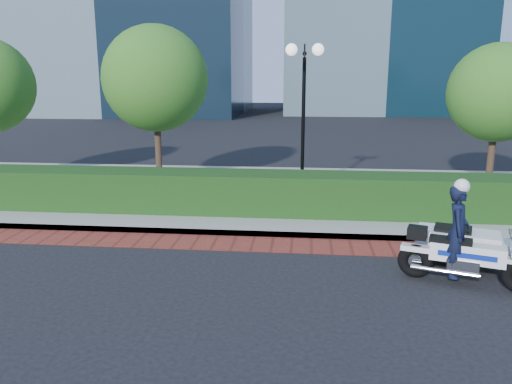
# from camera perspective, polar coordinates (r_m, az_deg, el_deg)

# --- Properties ---
(ground) EXTENTS (120.00, 120.00, 0.00)m
(ground) POSITION_cam_1_polar(r_m,az_deg,el_deg) (9.34, -1.38, -8.99)
(ground) COLOR black
(ground) RESTS_ON ground
(brick_strip) EXTENTS (60.00, 1.00, 0.01)m
(brick_strip) POSITION_cam_1_polar(r_m,az_deg,el_deg) (10.73, -0.39, -5.96)
(brick_strip) COLOR maroon
(brick_strip) RESTS_ON ground
(sidewalk) EXTENTS (60.00, 8.00, 0.15)m
(sidewalk) POSITION_cam_1_polar(r_m,az_deg,el_deg) (15.03, 1.44, -0.13)
(sidewalk) COLOR gray
(sidewalk) RESTS_ON ground
(hedge_main) EXTENTS (18.00, 1.20, 1.00)m
(hedge_main) POSITION_cam_1_polar(r_m,az_deg,el_deg) (12.57, 0.63, -0.07)
(hedge_main) COLOR black
(hedge_main) RESTS_ON sidewalk
(lamppost) EXTENTS (1.02, 0.70, 4.21)m
(lamppost) POSITION_cam_1_polar(r_m,az_deg,el_deg) (13.80, 5.47, 10.74)
(lamppost) COLOR black
(lamppost) RESTS_ON sidewalk
(tree_b) EXTENTS (3.20, 3.20, 4.89)m
(tree_b) POSITION_cam_1_polar(r_m,az_deg,el_deg) (15.77, -11.44, 12.56)
(tree_b) COLOR #332319
(tree_b) RESTS_ON sidewalk
(tree_c) EXTENTS (2.80, 2.80, 4.30)m
(tree_c) POSITION_cam_1_polar(r_m,az_deg,el_deg) (16.03, 25.91, 10.16)
(tree_c) COLOR #332319
(tree_c) RESTS_ON sidewalk
(police_motorcycle) EXTENTS (2.23, 1.96, 1.85)m
(police_motorcycle) POSITION_cam_1_polar(r_m,az_deg,el_deg) (9.56, 22.51, -5.44)
(police_motorcycle) COLOR black
(police_motorcycle) RESTS_ON ground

